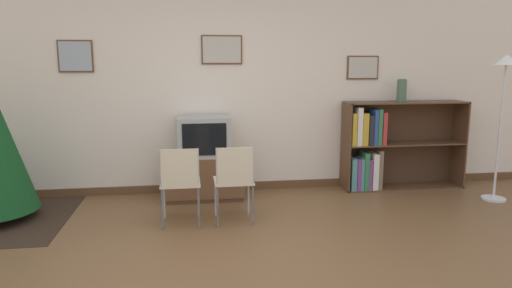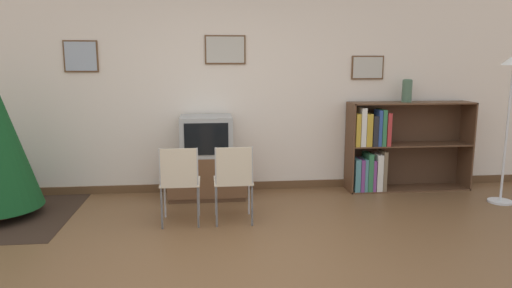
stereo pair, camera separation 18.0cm
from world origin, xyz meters
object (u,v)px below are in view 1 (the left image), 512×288
Objects in this scene: tv_console at (205,176)px; vase at (402,90)px; bookshelf at (381,147)px; standing_lamp at (504,90)px; folding_chair_right at (234,179)px; folding_chair_left at (180,181)px; television at (204,136)px.

vase reaches higher than tv_console.
standing_lamp is (1.17, -0.69, 0.78)m from bookshelf.
tv_console is 1.03m from folding_chair_right.
bookshelf is (2.57, 1.06, 0.08)m from folding_chair_left.
folding_chair_left is at bearing -157.53° from bookshelf.
tv_console is 2.75m from vase.
standing_lamp is at bearing -30.74° from bookshelf.
tv_console is at bearing 74.29° from folding_chair_left.
folding_chair_left is 0.47× the size of standing_lamp.
folding_chair_right is at bearing 0.00° from folding_chair_left.
standing_lamp is (3.74, 0.37, 0.86)m from folding_chair_left.
television is 3.56m from standing_lamp.
folding_chair_left is 0.54m from folding_chair_right.
folding_chair_left is 0.51× the size of bookshelf.
vase is at bearing 20.83° from folding_chair_left.
tv_console is 1.15× the size of folding_chair_left.
bookshelf is 0.78m from vase.
television reaches higher than folding_chair_right.
folding_chair_right is at bearing -74.29° from tv_console.
television is at bearing -90.00° from tv_console.
tv_console is 0.54× the size of standing_lamp.
television is 0.39× the size of bookshelf.
tv_console is 1.52× the size of television.
television reaches higher than folding_chair_left.
vase is (2.55, 0.11, 0.52)m from television.
tv_console is at bearing -177.60° from bookshelf.
standing_lamp is at bearing 6.59° from folding_chair_right.
standing_lamp reaches higher than bookshelf.
bookshelf is 1.57m from standing_lamp.
tv_console is 2.32m from bookshelf.
vase reaches higher than bookshelf.
folding_chair_right is (0.27, -0.97, 0.21)m from tv_console.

